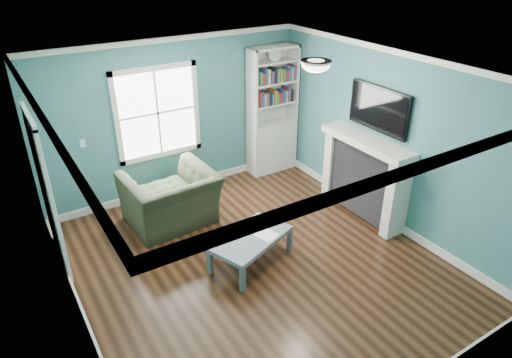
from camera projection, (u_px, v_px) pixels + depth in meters
floor at (257, 263)px, 6.17m from camera, size 5.00×5.00×0.00m
room_walls at (257, 157)px, 5.44m from camera, size 5.00×5.00×5.00m
trim at (257, 183)px, 5.60m from camera, size 4.50×5.00×2.60m
window at (158, 113)px, 7.22m from camera, size 1.40×0.06×1.50m
bookshelf at (272, 123)px, 8.30m from camera, size 0.90×0.35×2.31m
fireplace at (364, 178)px, 7.00m from camera, size 0.44×1.58×1.30m
tv at (379, 109)px, 6.55m from camera, size 0.06×1.10×0.65m
door at (46, 194)px, 5.68m from camera, size 0.12×0.98×2.17m
ceiling_fixture at (316, 65)px, 5.49m from camera, size 0.38×0.38×0.15m
light_switch at (83, 143)px, 6.77m from camera, size 0.08×0.01×0.12m
recliner at (170, 191)px, 6.81m from camera, size 1.33×0.90×1.12m
coffee_table at (251, 240)px, 6.05m from camera, size 1.25×0.95×0.40m
paper_sheet at (265, 234)px, 6.07m from camera, size 0.32×0.36×0.00m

